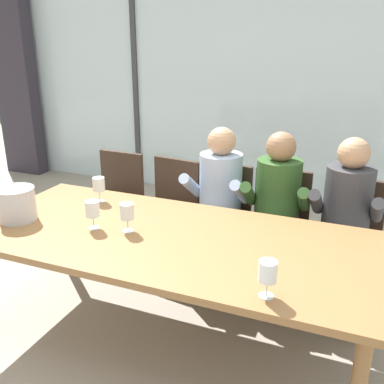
# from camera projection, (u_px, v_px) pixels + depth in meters

# --- Properties ---
(ground) EXTENTS (14.00, 14.00, 0.00)m
(ground) POSITION_uv_depth(u_px,v_px,m) (221.00, 266.00, 3.61)
(ground) COLOR #9E9384
(window_glass_panel) EXTENTS (7.58, 0.03, 2.60)m
(window_glass_panel) POSITION_uv_depth(u_px,v_px,m) (274.00, 87.00, 4.67)
(window_glass_panel) COLOR silver
(window_glass_panel) RESTS_ON ground
(window_mullion_left) EXTENTS (0.06, 0.06, 2.60)m
(window_mullion_left) POSITION_uv_depth(u_px,v_px,m) (136.00, 82.00, 5.26)
(window_mullion_left) COLOR #38383D
(window_mullion_left) RESTS_ON ground
(hillside_vineyard) EXTENTS (13.58, 2.40, 2.01)m
(hillside_vineyard) POSITION_uv_depth(u_px,v_px,m) (316.00, 83.00, 8.09)
(hillside_vineyard) COLOR #477A38
(hillside_vineyard) RESTS_ON ground
(curtain_heavy_drape) EXTENTS (0.56, 0.20, 2.60)m
(curtain_heavy_drape) POSITION_uv_depth(u_px,v_px,m) (16.00, 78.00, 5.73)
(curtain_heavy_drape) COLOR #332D38
(curtain_heavy_drape) RESTS_ON ground
(dining_table) EXTENTS (2.38, 1.06, 0.73)m
(dining_table) POSITION_uv_depth(u_px,v_px,m) (169.00, 245.00, 2.51)
(dining_table) COLOR olive
(dining_table) RESTS_ON ground
(chair_near_curtain) EXTENTS (0.46, 0.46, 0.88)m
(chair_near_curtain) POSITION_uv_depth(u_px,v_px,m) (116.00, 196.00, 3.73)
(chair_near_curtain) COLOR #332319
(chair_near_curtain) RESTS_ON ground
(chair_left_of_center) EXTENTS (0.50, 0.50, 0.88)m
(chair_left_of_center) POSITION_uv_depth(u_px,v_px,m) (170.00, 205.00, 3.52)
(chair_left_of_center) COLOR #332319
(chair_left_of_center) RESTS_ON ground
(chair_center) EXTENTS (0.48, 0.48, 0.88)m
(chair_center) POSITION_uv_depth(u_px,v_px,m) (221.00, 212.00, 3.38)
(chair_center) COLOR #332319
(chair_center) RESTS_ON ground
(chair_right_of_center) EXTENTS (0.45, 0.45, 0.88)m
(chair_right_of_center) POSITION_uv_depth(u_px,v_px,m) (279.00, 221.00, 3.22)
(chair_right_of_center) COLOR #332319
(chair_right_of_center) RESTS_ON ground
(chair_near_window_right) EXTENTS (0.50, 0.50, 0.88)m
(chair_near_window_right) POSITION_uv_depth(u_px,v_px,m) (348.00, 232.00, 3.04)
(chair_near_window_right) COLOR #332319
(chair_near_window_right) RESTS_ON ground
(person_pale_blue_shirt) EXTENTS (0.46, 0.61, 1.20)m
(person_pale_blue_shirt) POSITION_uv_depth(u_px,v_px,m) (217.00, 197.00, 3.20)
(person_pale_blue_shirt) COLOR #9EB2D1
(person_pale_blue_shirt) RESTS_ON ground
(person_olive_shirt) EXTENTS (0.48, 0.63, 1.20)m
(person_olive_shirt) POSITION_uv_depth(u_px,v_px,m) (276.00, 205.00, 3.04)
(person_olive_shirt) COLOR #2D5123
(person_olive_shirt) RESTS_ON ground
(person_charcoal_jacket) EXTENTS (0.47, 0.62, 1.20)m
(person_charcoal_jacket) POSITION_uv_depth(u_px,v_px,m) (345.00, 215.00, 2.88)
(person_charcoal_jacket) COLOR #38383D
(person_charcoal_jacket) RESTS_ON ground
(ice_bucket_primary) EXTENTS (0.24, 0.24, 0.21)m
(ice_bucket_primary) POSITION_uv_depth(u_px,v_px,m) (17.00, 204.00, 2.67)
(ice_bucket_primary) COLOR #B7B7BC
(ice_bucket_primary) RESTS_ON dining_table
(wine_glass_by_left_taster) EXTENTS (0.08, 0.08, 0.17)m
(wine_glass_by_left_taster) POSITION_uv_depth(u_px,v_px,m) (99.00, 185.00, 2.97)
(wine_glass_by_left_taster) COLOR silver
(wine_glass_by_left_taster) RESTS_ON dining_table
(wine_glass_near_bucket) EXTENTS (0.08, 0.08, 0.17)m
(wine_glass_near_bucket) POSITION_uv_depth(u_px,v_px,m) (127.00, 213.00, 2.50)
(wine_glass_near_bucket) COLOR silver
(wine_glass_near_bucket) RESTS_ON dining_table
(wine_glass_center_pour) EXTENTS (0.08, 0.08, 0.17)m
(wine_glass_center_pour) POSITION_uv_depth(u_px,v_px,m) (268.00, 272.00, 1.86)
(wine_glass_center_pour) COLOR silver
(wine_glass_center_pour) RESTS_ON dining_table
(wine_glass_by_right_taster) EXTENTS (0.08, 0.08, 0.17)m
(wine_glass_by_right_taster) POSITION_uv_depth(u_px,v_px,m) (92.00, 210.00, 2.54)
(wine_glass_by_right_taster) COLOR silver
(wine_glass_by_right_taster) RESTS_ON dining_table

